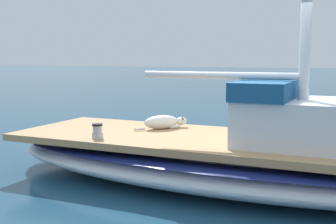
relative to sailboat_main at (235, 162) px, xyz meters
name	(u,v)px	position (x,y,z in m)	size (l,w,h in m)	color
ground_plane	(234,185)	(0.00, 0.00, -0.34)	(120.00, 120.00, 0.00)	navy
sailboat_main	(235,162)	(0.00, 0.00, 0.00)	(3.25, 7.46, 0.66)	white
cabin_house	(320,120)	(0.12, 1.11, 0.67)	(1.62, 2.35, 0.84)	silver
dog_white	(163,122)	(-0.57, -1.27, 0.43)	(0.76, 0.70, 0.22)	silver
deck_winch	(97,131)	(0.52, -1.89, 0.42)	(0.16, 0.16, 0.21)	#B7B7BC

